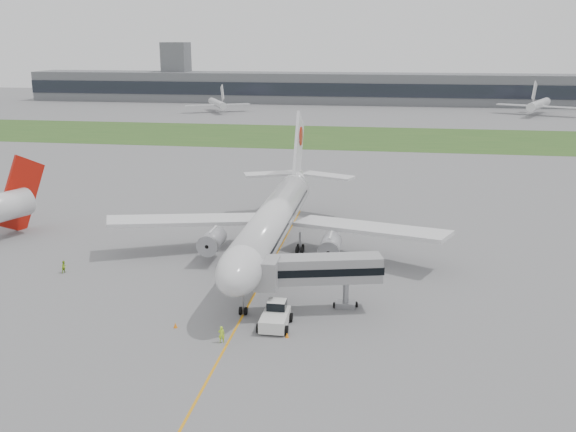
% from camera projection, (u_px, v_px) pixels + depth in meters
% --- Properties ---
extents(ground, '(600.00, 600.00, 0.00)m').
position_uv_depth(ground, '(269.00, 268.00, 84.85)').
color(ground, slate).
rests_on(ground, ground).
extents(apron_markings, '(70.00, 70.00, 0.04)m').
position_uv_depth(apron_markings, '(261.00, 282.00, 80.09)').
color(apron_markings, orange).
rests_on(apron_markings, ground).
extents(grass_strip, '(600.00, 50.00, 0.02)m').
position_uv_depth(grass_strip, '(340.00, 137.00, 199.09)').
color(grass_strip, '#2C521E').
rests_on(grass_strip, ground).
extents(terminal_building, '(320.00, 22.30, 14.00)m').
position_uv_depth(terminal_building, '(359.00, 88.00, 301.83)').
color(terminal_building, slate).
rests_on(terminal_building, ground).
extents(control_tower, '(12.00, 12.00, 56.00)m').
position_uv_depth(control_tower, '(178.00, 100.00, 319.36)').
color(control_tower, slate).
rests_on(control_tower, ground).
extents(airliner, '(48.13, 53.95, 17.88)m').
position_uv_depth(airliner, '(275.00, 218.00, 87.98)').
color(airliner, silver).
rests_on(airliner, ground).
extents(pushback_tug, '(3.28, 4.82, 2.46)m').
position_uv_depth(pushback_tug, '(275.00, 316.00, 67.62)').
color(pushback_tug, silver).
rests_on(pushback_tug, ground).
extents(jet_bridge, '(13.77, 7.03, 6.50)m').
position_uv_depth(jet_bridge, '(314.00, 270.00, 70.32)').
color(jet_bridge, gray).
rests_on(jet_bridge, ground).
extents(safety_cone_left, '(0.42, 0.42, 0.57)m').
position_uv_depth(safety_cone_left, '(175.00, 325.00, 67.32)').
color(safety_cone_left, orange).
rests_on(safety_cone_left, ground).
extents(safety_cone_right, '(0.39, 0.39, 0.54)m').
position_uv_depth(safety_cone_right, '(287.00, 335.00, 65.10)').
color(safety_cone_right, orange).
rests_on(safety_cone_right, ground).
extents(ground_crew_near, '(0.71, 0.55, 1.75)m').
position_uv_depth(ground_crew_near, '(222.00, 334.00, 63.90)').
color(ground_crew_near, '#C4FF2A').
rests_on(ground_crew_near, ground).
extents(ground_crew_far, '(0.80, 0.92, 1.62)m').
position_uv_depth(ground_crew_far, '(64.00, 267.00, 83.11)').
color(ground_crew_far, '#90C320').
rests_on(ground_crew_far, ground).
extents(neighbor_aircraft, '(7.48, 15.62, 12.66)m').
position_uv_depth(neighbor_aircraft, '(3.00, 206.00, 96.82)').
color(neighbor_aircraft, '#A81309').
rests_on(neighbor_aircraft, ground).
extents(distant_aircraft_left, '(35.14, 33.73, 10.41)m').
position_uv_depth(distant_aircraft_left, '(218.00, 112.00, 267.31)').
color(distant_aircraft_left, silver).
rests_on(distant_aircraft_left, ground).
extents(distant_aircraft_right, '(41.18, 39.19, 12.42)m').
position_uv_depth(distant_aircraft_right, '(538.00, 115.00, 256.40)').
color(distant_aircraft_right, silver).
rests_on(distant_aircraft_right, ground).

